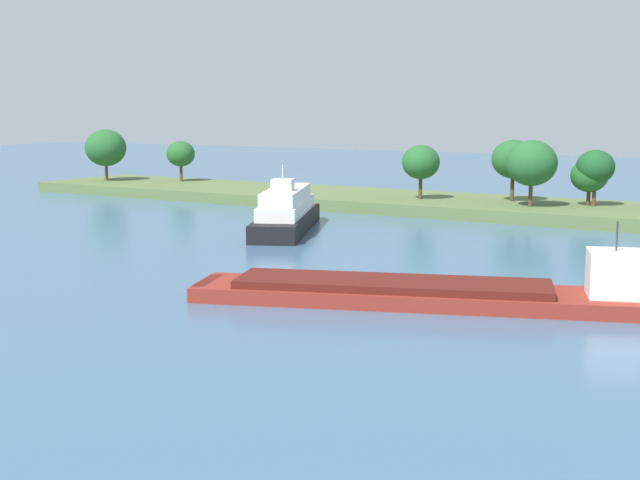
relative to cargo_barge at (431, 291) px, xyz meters
name	(u,v)px	position (x,y,z in m)	size (l,w,h in m)	color
treeline_island	(356,189)	(-31.88, 48.13, 1.13)	(97.63, 17.60, 9.05)	#566B3D
cargo_barge	(431,291)	(0.00, 0.00, 0.00)	(28.76, 15.15, 5.55)	maroon
white_riverboat	(287,212)	(-26.24, 23.33, 1.03)	(12.43, 19.96, 6.81)	black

